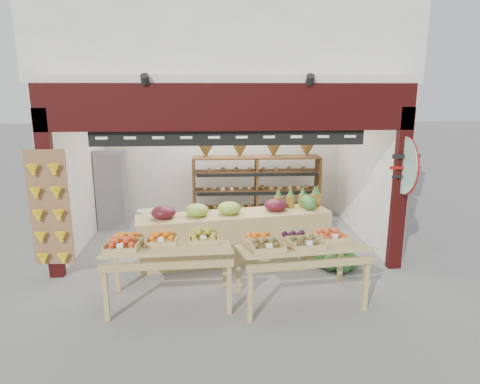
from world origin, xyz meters
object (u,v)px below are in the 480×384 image
at_px(cardboard_stack, 158,228).
at_px(display_table_right, 295,245).
at_px(refrigerator, 113,187).
at_px(back_shelving, 256,175).
at_px(watermelon_pile, 336,257).
at_px(display_table_left, 160,246).
at_px(mid_counter, 234,234).

distance_m(cardboard_stack, display_table_right, 3.50).
xyz_separation_m(refrigerator, display_table_right, (3.27, -3.62, -0.01)).
relative_size(back_shelving, watermelon_pile, 3.91).
height_order(display_table_left, watermelon_pile, display_table_left).
bearing_deg(watermelon_pile, display_table_left, -160.57).
relative_size(refrigerator, watermelon_pile, 2.38).
distance_m(back_shelving, display_table_right, 3.69).
xyz_separation_m(cardboard_stack, display_table_left, (0.36, -2.53, 0.59)).
xyz_separation_m(display_table_left, display_table_right, (1.85, -0.12, 0.02)).
height_order(cardboard_stack, display_table_right, display_table_right).
xyz_separation_m(back_shelving, display_table_left, (-1.68, -3.57, -0.24)).
relative_size(display_table_left, watermelon_pile, 2.44).
distance_m(display_table_left, watermelon_pile, 3.01).
relative_size(cardboard_stack, display_table_right, 0.55).
bearing_deg(refrigerator, watermelon_pile, -38.98).
height_order(mid_counter, watermelon_pile, mid_counter).
bearing_deg(display_table_left, watermelon_pile, 19.43).
bearing_deg(mid_counter, display_table_left, -126.99).
bearing_deg(back_shelving, refrigerator, -178.82).
height_order(display_table_right, watermelon_pile, display_table_right).
xyz_separation_m(cardboard_stack, display_table_right, (2.21, -2.65, 0.61)).
distance_m(mid_counter, display_table_left, 1.85).
bearing_deg(display_table_left, back_shelving, 64.74).
height_order(back_shelving, display_table_left, back_shelving).
xyz_separation_m(mid_counter, watermelon_pile, (1.68, -0.47, -0.27)).
distance_m(cardboard_stack, watermelon_pile, 3.50).
height_order(back_shelving, mid_counter, back_shelving).
relative_size(back_shelving, refrigerator, 1.64).
bearing_deg(back_shelving, display_table_right, -87.44).
xyz_separation_m(display_table_right, watermelon_pile, (0.93, 1.09, -0.65)).
xyz_separation_m(back_shelving, cardboard_stack, (-2.05, -1.04, -0.83)).
bearing_deg(cardboard_stack, watermelon_pile, -26.34).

